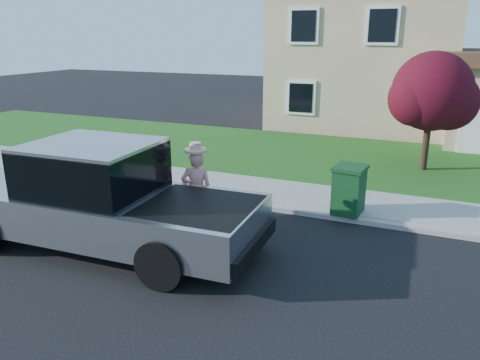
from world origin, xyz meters
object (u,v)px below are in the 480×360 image
at_px(woman, 197,190).
at_px(trash_bin, 349,189).
at_px(pickup_truck, 102,200).
at_px(ornamental_tree, 433,95).

bearing_deg(woman, trash_bin, -167.33).
xyz_separation_m(pickup_truck, trash_bin, (4.42, 3.56, -0.30)).
bearing_deg(ornamental_tree, trash_bin, -107.54).
distance_m(pickup_truck, woman, 2.04).
bearing_deg(trash_bin, pickup_truck, -135.11).
relative_size(woman, trash_bin, 1.77).
height_order(pickup_truck, woman, pickup_truck).
height_order(woman, ornamental_tree, ornamental_tree).
distance_m(ornamental_tree, trash_bin, 5.47).
relative_size(ornamental_tree, trash_bin, 3.20).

